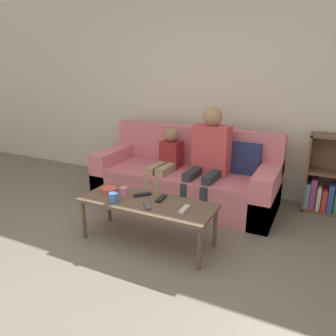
{
  "coord_description": "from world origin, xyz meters",
  "views": [
    {
      "loc": [
        1.41,
        -1.36,
        1.65
      ],
      "look_at": [
        -0.03,
        1.58,
        0.59
      ],
      "focal_mm": 35.0,
      "sensor_mm": 36.0,
      "label": 1
    }
  ],
  "objects_px": {
    "person_adult": "(209,152)",
    "person_child": "(166,162)",
    "cup_near": "(114,197)",
    "tv_remote_3": "(161,198)",
    "bookshelf": "(334,184)",
    "cup_far": "(124,192)",
    "snack_bowl": "(109,190)",
    "couch": "(186,179)",
    "tv_remote_0": "(142,195)",
    "coffee_table": "(147,206)",
    "tv_remote_2": "(147,206)",
    "tv_remote_1": "(184,209)"
  },
  "relations": [
    {
      "from": "person_adult",
      "to": "person_child",
      "type": "relative_size",
      "value": 1.31
    },
    {
      "from": "person_child",
      "to": "cup_near",
      "type": "height_order",
      "value": "person_child"
    },
    {
      "from": "tv_remote_3",
      "to": "cup_near",
      "type": "bearing_deg",
      "value": -150.0
    },
    {
      "from": "bookshelf",
      "to": "cup_far",
      "type": "distance_m",
      "value": 2.39
    },
    {
      "from": "cup_near",
      "to": "bookshelf",
      "type": "bearing_deg",
      "value": 42.26
    },
    {
      "from": "person_child",
      "to": "snack_bowl",
      "type": "bearing_deg",
      "value": -98.76
    },
    {
      "from": "couch",
      "to": "person_child",
      "type": "bearing_deg",
      "value": -146.85
    },
    {
      "from": "person_child",
      "to": "tv_remote_0",
      "type": "height_order",
      "value": "person_child"
    },
    {
      "from": "person_child",
      "to": "tv_remote_3",
      "type": "distance_m",
      "value": 0.92
    },
    {
      "from": "person_adult",
      "to": "person_child",
      "type": "distance_m",
      "value": 0.55
    },
    {
      "from": "coffee_table",
      "to": "tv_remote_0",
      "type": "relative_size",
      "value": 8.26
    },
    {
      "from": "tv_remote_3",
      "to": "snack_bowl",
      "type": "distance_m",
      "value": 0.56
    },
    {
      "from": "couch",
      "to": "tv_remote_3",
      "type": "xyz_separation_m",
      "value": [
        0.16,
        -0.98,
        0.14
      ]
    },
    {
      "from": "tv_remote_2",
      "to": "snack_bowl",
      "type": "relative_size",
      "value": 1.01
    },
    {
      "from": "bookshelf",
      "to": "tv_remote_0",
      "type": "height_order",
      "value": "bookshelf"
    },
    {
      "from": "couch",
      "to": "snack_bowl",
      "type": "bearing_deg",
      "value": -110.64
    },
    {
      "from": "tv_remote_1",
      "to": "tv_remote_2",
      "type": "xyz_separation_m",
      "value": [
        -0.33,
        -0.07,
        0.0
      ]
    },
    {
      "from": "cup_near",
      "to": "cup_far",
      "type": "xyz_separation_m",
      "value": [
        0.01,
        0.15,
        0.0
      ]
    },
    {
      "from": "bookshelf",
      "to": "tv_remote_0",
      "type": "xyz_separation_m",
      "value": [
        -1.68,
        -1.42,
        0.09
      ]
    },
    {
      "from": "person_child",
      "to": "tv_remote_0",
      "type": "distance_m",
      "value": 0.86
    },
    {
      "from": "tv_remote_2",
      "to": "tv_remote_3",
      "type": "distance_m",
      "value": 0.2
    },
    {
      "from": "tv_remote_0",
      "to": "snack_bowl",
      "type": "bearing_deg",
      "value": -123.95
    },
    {
      "from": "tv_remote_1",
      "to": "cup_far",
      "type": "bearing_deg",
      "value": 175.44
    },
    {
      "from": "coffee_table",
      "to": "tv_remote_2",
      "type": "xyz_separation_m",
      "value": [
        0.05,
        -0.1,
        0.05
      ]
    },
    {
      "from": "person_adult",
      "to": "tv_remote_0",
      "type": "bearing_deg",
      "value": -108.64
    },
    {
      "from": "bookshelf",
      "to": "tv_remote_1",
      "type": "height_order",
      "value": "bookshelf"
    },
    {
      "from": "coffee_table",
      "to": "snack_bowl",
      "type": "distance_m",
      "value": 0.47
    },
    {
      "from": "tv_remote_1",
      "to": "tv_remote_3",
      "type": "distance_m",
      "value": 0.32
    },
    {
      "from": "person_child",
      "to": "cup_near",
      "type": "relative_size",
      "value": 9.87
    },
    {
      "from": "person_child",
      "to": "cup_far",
      "type": "height_order",
      "value": "person_child"
    },
    {
      "from": "cup_far",
      "to": "snack_bowl",
      "type": "distance_m",
      "value": 0.2
    },
    {
      "from": "person_adult",
      "to": "tv_remote_3",
      "type": "height_order",
      "value": "person_adult"
    },
    {
      "from": "coffee_table",
      "to": "tv_remote_2",
      "type": "height_order",
      "value": "tv_remote_2"
    },
    {
      "from": "couch",
      "to": "snack_bowl",
      "type": "xyz_separation_m",
      "value": [
        -0.39,
        -1.04,
        0.15
      ]
    },
    {
      "from": "person_child",
      "to": "tv_remote_0",
      "type": "relative_size",
      "value": 5.85
    },
    {
      "from": "tv_remote_3",
      "to": "person_adult",
      "type": "bearing_deg",
      "value": 76.59
    },
    {
      "from": "person_child",
      "to": "coffee_table",
      "type": "bearing_deg",
      "value": -70.9
    },
    {
      "from": "couch",
      "to": "tv_remote_1",
      "type": "xyz_separation_m",
      "value": [
        0.45,
        -1.1,
        0.14
      ]
    },
    {
      "from": "coffee_table",
      "to": "tv_remote_3",
      "type": "xyz_separation_m",
      "value": [
        0.09,
        0.1,
        0.05
      ]
    },
    {
      "from": "couch",
      "to": "tv_remote_0",
      "type": "height_order",
      "value": "couch"
    },
    {
      "from": "bookshelf",
      "to": "tv_remote_3",
      "type": "height_order",
      "value": "bookshelf"
    },
    {
      "from": "tv_remote_3",
      "to": "person_child",
      "type": "bearing_deg",
      "value": 109.84
    },
    {
      "from": "cup_near",
      "to": "tv_remote_1",
      "type": "relative_size",
      "value": 0.53
    },
    {
      "from": "snack_bowl",
      "to": "cup_near",
      "type": "bearing_deg",
      "value": -45.26
    },
    {
      "from": "couch",
      "to": "bookshelf",
      "type": "height_order",
      "value": "bookshelf"
    },
    {
      "from": "tv_remote_0",
      "to": "snack_bowl",
      "type": "xyz_separation_m",
      "value": [
        -0.35,
        -0.06,
        0.01
      ]
    },
    {
      "from": "tv_remote_0",
      "to": "coffee_table",
      "type": "bearing_deg",
      "value": 2.68
    },
    {
      "from": "bookshelf",
      "to": "cup_far",
      "type": "xyz_separation_m",
      "value": [
        -1.83,
        -1.53,
        0.13
      ]
    },
    {
      "from": "coffee_table",
      "to": "tv_remote_3",
      "type": "bearing_deg",
      "value": 47.75
    },
    {
      "from": "bookshelf",
      "to": "person_adult",
      "type": "height_order",
      "value": "person_adult"
    }
  ]
}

